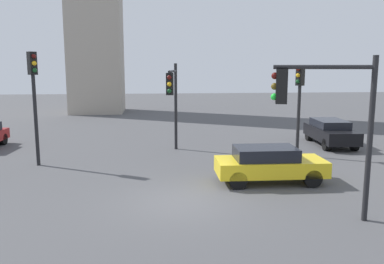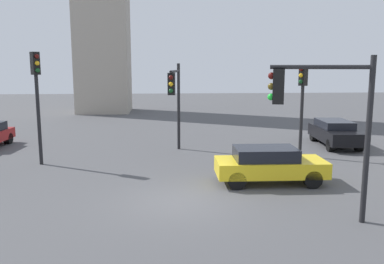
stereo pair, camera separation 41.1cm
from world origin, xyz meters
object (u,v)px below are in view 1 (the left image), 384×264
traffic_light_0 (299,93)px  traffic_light_3 (324,107)px  traffic_light_2 (173,92)px  car_3 (269,164)px  car_2 (330,132)px  traffic_light_1 (34,87)px

traffic_light_0 → traffic_light_3: (-2.30, -8.12, 0.15)m
traffic_light_2 → car_3: traffic_light_2 is taller
traffic_light_0 → car_2: (2.86, 2.49, -2.40)m
car_2 → traffic_light_3: bearing=-22.1°
traffic_light_2 → traffic_light_3: traffic_light_3 is taller
traffic_light_1 → traffic_light_3: bearing=12.1°
traffic_light_0 → traffic_light_1: 12.39m
traffic_light_1 → car_2: size_ratio=1.14×
traffic_light_0 → car_3: bearing=22.1°
traffic_light_0 → car_3: size_ratio=1.08×
car_3 → traffic_light_0: bearing=59.2°
traffic_light_2 → traffic_light_3: size_ratio=0.96×
traffic_light_1 → traffic_light_2: traffic_light_1 is taller
traffic_light_0 → car_2: bearing=-175.1°
traffic_light_1 → car_3: 10.67m
traffic_light_1 → traffic_light_2: 6.36m
traffic_light_2 → traffic_light_3: (3.87, -8.75, 0.13)m
traffic_light_0 → traffic_light_3: traffic_light_3 is taller
traffic_light_3 → car_3: traffic_light_3 is taller
traffic_light_0 → traffic_light_2: bearing=-42.0°
traffic_light_3 → traffic_light_1: bearing=-21.4°
traffic_light_0 → traffic_light_1: traffic_light_1 is taller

